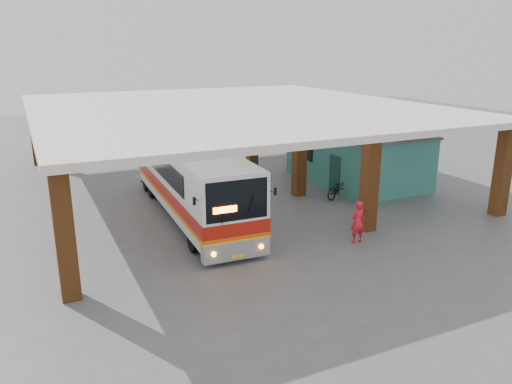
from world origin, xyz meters
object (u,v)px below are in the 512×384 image
at_px(motorcycle, 340,187).
at_px(pedestrian, 357,222).
at_px(coach_bus, 190,179).
at_px(red_chair, 300,173).

relative_size(motorcycle, pedestrian, 1.22).
bearing_deg(coach_bus, red_chair, 26.89).
bearing_deg(motorcycle, coach_bus, 64.00).
distance_m(coach_bus, motorcycle, 8.20).
relative_size(coach_bus, pedestrian, 7.09).
height_order(pedestrian, red_chair, pedestrian).
height_order(coach_bus, motorcycle, coach_bus).
bearing_deg(red_chair, pedestrian, -93.07).
xyz_separation_m(motorcycle, pedestrian, (-2.99, -5.60, 0.32)).
xyz_separation_m(pedestrian, red_chair, (3.12, 9.98, -0.53)).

